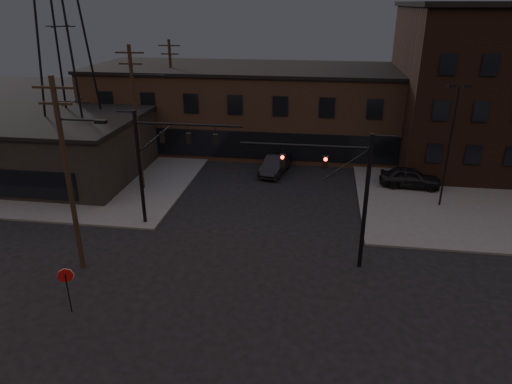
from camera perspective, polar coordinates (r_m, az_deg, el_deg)
ground at (r=24.26m, az=-2.48°, el=-13.57°), size 140.00×140.00×0.00m
sidewalk_nw at (r=50.70m, az=-22.75°, el=4.51°), size 30.00×30.00×0.15m
building_row at (r=48.47m, az=3.73°, el=10.27°), size 40.00×12.00×8.00m
building_left at (r=44.15m, az=-24.80°, el=4.97°), size 16.00×12.00×5.00m
traffic_signal_near at (r=25.53m, az=11.16°, el=0.60°), size 7.12×0.24×8.00m
traffic_signal_far at (r=30.64m, az=-12.26°, el=4.41°), size 7.12×0.24×8.00m
stop_sign at (r=24.35m, az=-22.64°, el=-10.15°), size 0.72×0.33×2.48m
utility_pole_near at (r=26.42m, az=-22.39°, el=2.21°), size 3.70×0.28×11.00m
utility_pole_mid at (r=37.07m, az=-14.69°, el=9.12°), size 3.70×0.28×11.50m
utility_pole_far at (r=48.50m, az=-10.41°, el=12.12°), size 2.20×0.28×11.00m
transmission_tower at (r=43.20m, az=-23.25°, el=18.50°), size 7.00×7.00×25.00m
lot_light_a at (r=35.53m, az=23.18°, el=6.43°), size 1.50×0.28×9.14m
parked_car_lot_a at (r=39.69m, az=18.71°, el=1.73°), size 4.99×2.32×1.66m
parked_car_lot_b at (r=46.70m, az=23.60°, el=3.87°), size 4.92×3.37×1.32m
car_crossing at (r=41.15m, az=2.44°, el=3.45°), size 2.65×5.24×1.65m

